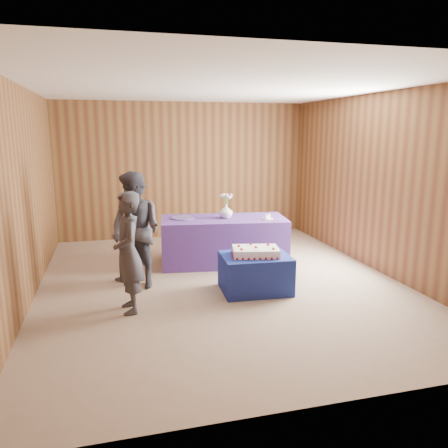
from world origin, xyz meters
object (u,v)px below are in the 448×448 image
object	(u,v)px
sheet_cake	(256,252)
serving_table	(224,241)
vase	(226,211)
guest_right	(136,230)
cake_table	(255,273)
guest_left	(128,253)

from	to	relation	value
sheet_cake	serving_table	bearing A→B (deg)	105.24
vase	sheet_cake	bearing A→B (deg)	-88.08
sheet_cake	guest_right	world-z (taller)	guest_right
guest_right	sheet_cake	bearing A→B (deg)	23.62
cake_table	guest_left	bearing A→B (deg)	-167.67
cake_table	guest_left	size ratio (longest dim) A/B	0.62
cake_table	guest_right	bearing A→B (deg)	162.31
guest_left	guest_right	bearing A→B (deg)	164.13
serving_table	sheet_cake	world-z (taller)	serving_table
sheet_cake	guest_left	size ratio (longest dim) A/B	0.48
sheet_cake	guest_left	bearing A→B (deg)	-159.49
vase	guest_right	world-z (taller)	guest_right
cake_table	guest_left	distance (m)	1.76
cake_table	vase	distance (m)	1.49
vase	guest_right	size ratio (longest dim) A/B	0.14
guest_right	guest_left	bearing A→B (deg)	-54.51
serving_table	sheet_cake	bearing A→B (deg)	-78.97
sheet_cake	vase	world-z (taller)	vase
serving_table	guest_left	xyz separation A→B (m)	(-1.59, -1.63, 0.35)
sheet_cake	guest_left	xyz separation A→B (m)	(-1.67, -0.26, 0.17)
guest_left	vase	bearing A→B (deg)	128.68
cake_table	sheet_cake	size ratio (longest dim) A/B	1.28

